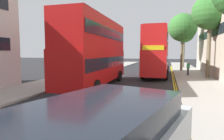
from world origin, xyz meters
name	(u,v)px	position (x,y,z in m)	size (l,w,h in m)	color
sidewalk_right	(205,89)	(6.50, 16.00, 0.07)	(4.00, 80.00, 0.14)	#9E9991
sidewalk_left	(57,82)	(-6.50, 16.00, 0.07)	(4.00, 80.00, 0.14)	#9E9991
kerb_line_outer	(178,93)	(4.40, 14.00, 0.00)	(0.10, 56.00, 0.01)	yellow
kerb_line_inner	(175,93)	(4.24, 14.00, 0.00)	(0.10, 56.00, 0.01)	yellow
double_decker_bus_away	(96,50)	(-2.14, 15.18, 3.03)	(2.93, 10.85, 5.64)	#B20F0F
double_decker_bus_oncoming	(157,51)	(2.38, 23.90, 3.03)	(2.89, 10.84, 5.64)	red
pedestrian_far	(188,68)	(6.03, 24.34, 0.99)	(0.34, 0.22, 1.62)	#2D2D38
street_tree_near	(184,33)	(6.46, 37.75, 6.48)	(3.63, 3.63, 8.19)	#6B6047
street_tree_mid	(183,28)	(5.66, 30.77, 6.53)	(4.17, 4.17, 8.51)	#6B6047
street_tree_distant	(210,12)	(7.81, 22.53, 7.02)	(3.74, 3.74, 8.82)	#6B6047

